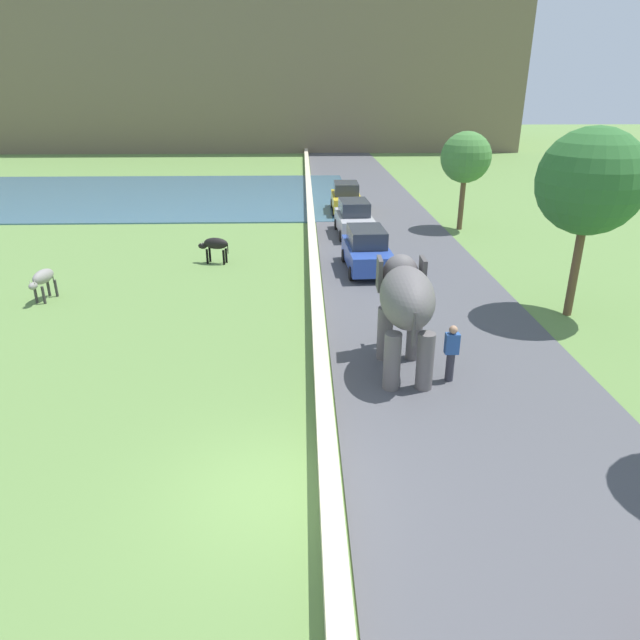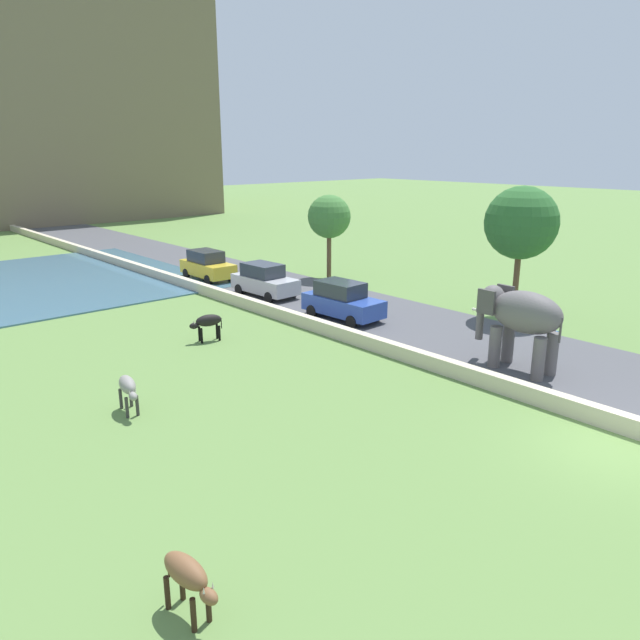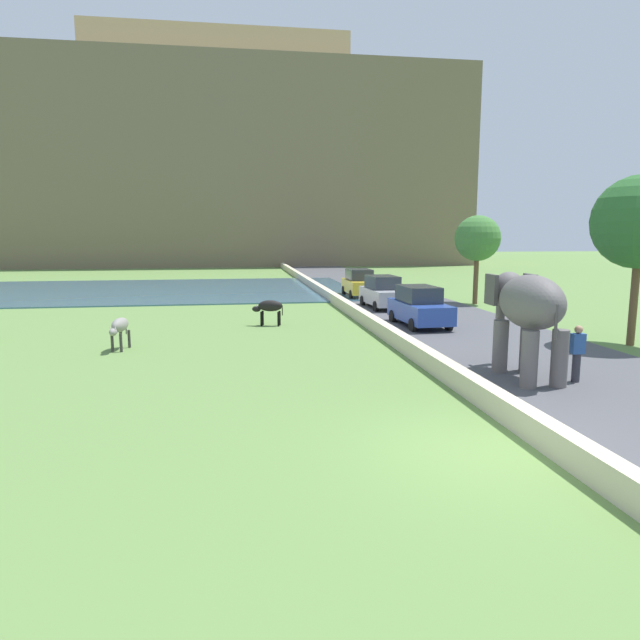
% 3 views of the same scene
% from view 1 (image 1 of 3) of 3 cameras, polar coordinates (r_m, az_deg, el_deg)
% --- Properties ---
extents(ground_plane, '(220.00, 220.00, 0.00)m').
position_cam_1_polar(ground_plane, '(11.58, -5.31, -16.77)').
color(ground_plane, '#608442').
extents(road_surface, '(7.00, 120.00, 0.06)m').
position_cam_1_polar(road_surface, '(30.15, 6.48, 8.39)').
color(road_surface, '#4C4C51').
rests_on(road_surface, ground).
extents(barrier_wall, '(0.40, 110.00, 0.57)m').
position_cam_1_polar(barrier_wall, '(27.85, -0.77, 7.90)').
color(barrier_wall, beige).
rests_on(barrier_wall, ground).
extents(lake, '(36.00, 18.00, 0.08)m').
position_cam_1_polar(lake, '(44.35, -21.60, 11.55)').
color(lake, '#426B84').
rests_on(lake, ground).
extents(hill_distant, '(64.00, 28.00, 24.95)m').
position_cam_1_polar(hill_distant, '(82.45, -7.16, 25.95)').
color(hill_distant, '#75664C').
rests_on(hill_distant, ground).
extents(elephant, '(1.49, 3.48, 2.99)m').
position_cam_1_polar(elephant, '(15.14, 8.57, 1.85)').
color(elephant, '#605B5B').
rests_on(elephant, ground).
extents(person_beside_elephant, '(0.36, 0.22, 1.63)m').
position_cam_1_polar(person_beside_elephant, '(15.19, 13.04, -3.20)').
color(person_beside_elephant, '#33333D').
rests_on(person_beside_elephant, ground).
extents(car_blue, '(1.93, 4.07, 1.80)m').
position_cam_1_polar(car_blue, '(24.11, 4.72, 7.01)').
color(car_blue, '#2D4CA8').
rests_on(car_blue, ground).
extents(car_silver, '(1.92, 4.06, 1.80)m').
position_cam_1_polar(car_silver, '(30.04, 3.45, 10.15)').
color(car_silver, '#B7B7BC').
rests_on(car_silver, ground).
extents(car_yellow, '(1.83, 4.02, 1.80)m').
position_cam_1_polar(car_yellow, '(35.79, 2.63, 12.17)').
color(car_yellow, gold).
rests_on(car_yellow, ground).
extents(cow_grey, '(0.64, 1.42, 1.15)m').
position_cam_1_polar(cow_grey, '(22.91, -26.09, 3.76)').
color(cow_grey, gray).
rests_on(cow_grey, ground).
extents(cow_black, '(1.42, 0.69, 1.15)m').
position_cam_1_polar(cow_black, '(25.53, -10.52, 7.44)').
color(cow_black, black).
rests_on(cow_black, ground).
extents(tree_mid, '(2.63, 2.63, 5.14)m').
position_cam_1_polar(tree_mid, '(31.83, 14.44, 15.50)').
color(tree_mid, brown).
rests_on(tree_mid, ground).
extents(tree_far, '(3.37, 3.37, 6.20)m').
position_cam_1_polar(tree_far, '(20.25, 25.53, 12.40)').
color(tree_far, brown).
rests_on(tree_far, ground).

